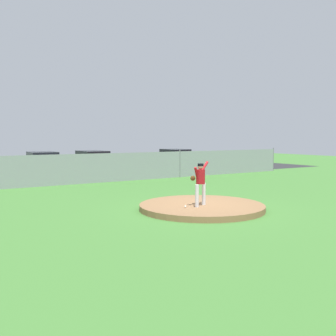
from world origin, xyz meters
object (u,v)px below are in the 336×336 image
Objects in this scene: parked_car_burgundy at (175,160)px; parked_car_white at (43,166)px; pitcher_youth at (200,180)px; baseball at (185,207)px; parked_car_red at (93,163)px.

parked_car_burgundy is 10.53m from parked_car_white.
parked_car_burgundy is (9.05, 15.03, -0.36)m from pitcher_youth.
pitcher_youth is 0.38× the size of parked_car_white.
parked_car_white is (-10.53, -0.17, 0.00)m from parked_car_burgundy.
parked_car_white is at bearing 95.70° from pitcher_youth.
parked_car_burgundy is at bearing 57.18° from baseball.
baseball is 14.87m from parked_car_white.
pitcher_youth reaches higher than parked_car_red.
baseball is 15.25m from parked_car_red.
pitcher_youth is 14.93m from parked_car_white.
baseball is 17.86m from parked_car_burgundy.
parked_car_red is at bearing 79.92° from baseball.
parked_car_burgundy is at bearing 0.04° from parked_car_red.
pitcher_youth is at bearing -97.71° from parked_car_red.
pitcher_youth is 1.11m from baseball.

